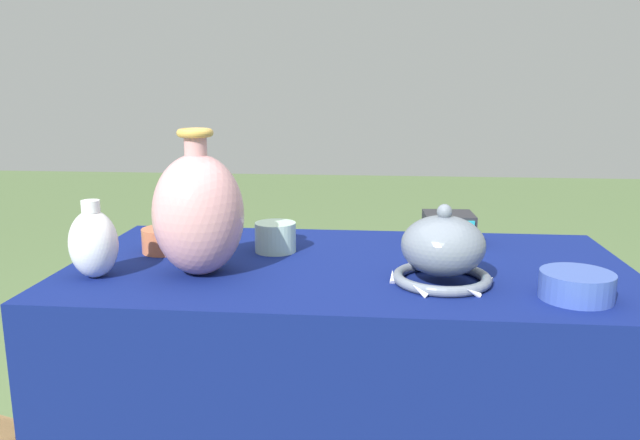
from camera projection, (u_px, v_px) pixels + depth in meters
The scene contains 8 objects.
display_table at pixel (348, 302), 1.43m from camera, with size 1.26×0.67×0.79m.
vase_tall_bulbous at pixel (198, 213), 1.32m from camera, with size 0.19×0.19×0.31m.
vase_dome_bell at pixel (443, 252), 1.27m from camera, with size 0.21×0.20×0.17m.
mosaic_tile_box at pixel (448, 228), 1.61m from camera, with size 0.13×0.12×0.08m.
pot_squat_cobalt at pixel (577, 286), 1.19m from camera, with size 0.14×0.14×0.05m, color #3851A8.
pot_squat_celadon at pixel (275, 237), 1.52m from camera, with size 0.10×0.10×0.07m, color #A8CCB7.
jar_round_porcelain at pixel (93, 243), 1.31m from camera, with size 0.10×0.10×0.17m.
pot_squat_terracotta at pixel (165, 240), 1.52m from camera, with size 0.11×0.11×0.06m, color #BC6642.
Camera 1 is at (0.06, -1.38, 1.19)m, focal length 35.00 mm.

